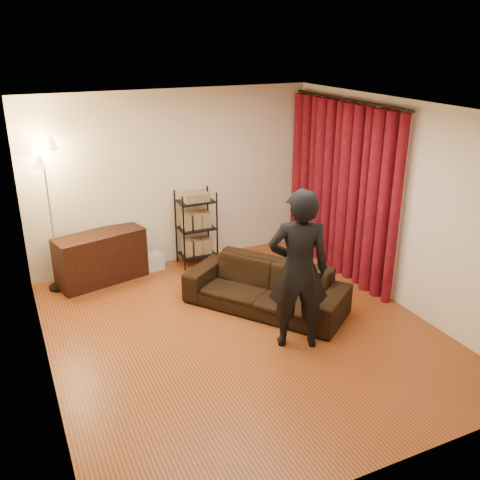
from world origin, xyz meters
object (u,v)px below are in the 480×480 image
person (298,270)px  media_cabinet (101,258)px  floor_lamp (51,219)px  wire_shelf (196,228)px  sofa (265,287)px  storage_boxes (153,262)px

person → media_cabinet: size_ratio=1.49×
floor_lamp → person: bearing=-49.2°
media_cabinet → wire_shelf: wire_shelf is taller
sofa → media_cabinet: media_cabinet is taller
wire_shelf → media_cabinet: bearing=156.1°
sofa → wire_shelf: size_ratio=1.77×
sofa → wire_shelf: wire_shelf is taller
person → wire_shelf: size_ratio=1.60×
person → floor_lamp: bearing=-25.9°
sofa → media_cabinet: (-1.80, 1.77, 0.06)m
media_cabinet → storage_boxes: media_cabinet is taller
sofa → wire_shelf: (-0.29, 1.79, 0.29)m
media_cabinet → person: bearing=-71.5°
person → wire_shelf: person is taller
person → storage_boxes: bearing=-48.0°
floor_lamp → sofa: bearing=-36.6°
sofa → person: 1.13m
sofa → person: bearing=-41.1°
sofa → storage_boxes: (-1.01, 1.86, -0.18)m
person → media_cabinet: 3.25m
wire_shelf → floor_lamp: (-2.12, 0.01, 0.46)m
person → media_cabinet: bearing=-34.0°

